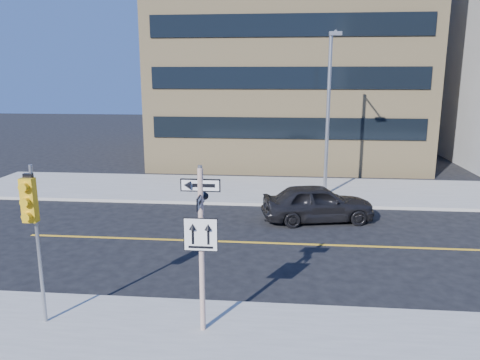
# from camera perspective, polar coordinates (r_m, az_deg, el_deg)

# --- Properties ---
(ground) EXTENTS (120.00, 120.00, 0.00)m
(ground) POSITION_cam_1_polar(r_m,az_deg,el_deg) (14.21, -2.73, -13.12)
(ground) COLOR black
(ground) RESTS_ON ground
(sign_pole) EXTENTS (0.92, 0.92, 4.06)m
(sign_pole) POSITION_cam_1_polar(r_m,az_deg,el_deg) (10.97, -4.74, -7.34)
(sign_pole) COLOR white
(sign_pole) RESTS_ON near_sidewalk
(traffic_signal) EXTENTS (0.32, 0.45, 4.00)m
(traffic_signal) POSITION_cam_1_polar(r_m,az_deg,el_deg) (12.02, -24.10, -3.69)
(traffic_signal) COLOR gray
(traffic_signal) RESTS_ON near_sidewalk
(parked_car_a) EXTENTS (2.82, 5.03, 1.62)m
(parked_car_a) POSITION_cam_1_polar(r_m,az_deg,el_deg) (20.37, 9.45, -2.77)
(parked_car_a) COLOR black
(parked_car_a) RESTS_ON ground
(streetlight_a) EXTENTS (0.55, 2.25, 8.00)m
(streetlight_a) POSITION_cam_1_polar(r_m,az_deg,el_deg) (23.55, 10.77, 9.02)
(streetlight_a) COLOR gray
(streetlight_a) RESTS_ON far_sidewalk
(building_brick) EXTENTS (18.00, 18.00, 18.00)m
(building_brick) POSITION_cam_1_polar(r_m,az_deg,el_deg) (37.76, 5.90, 16.94)
(building_brick) COLOR tan
(building_brick) RESTS_ON ground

